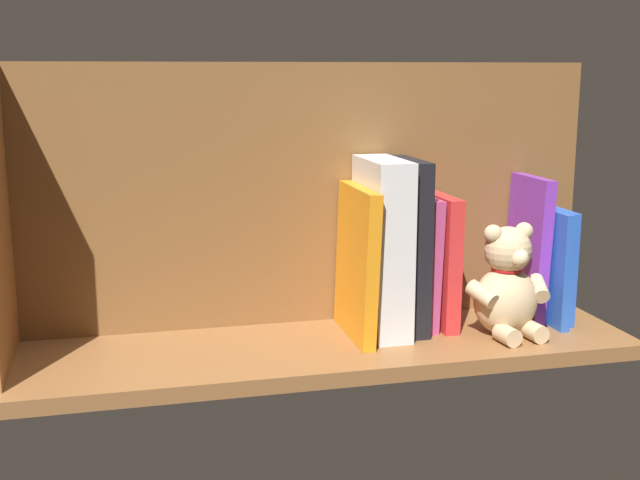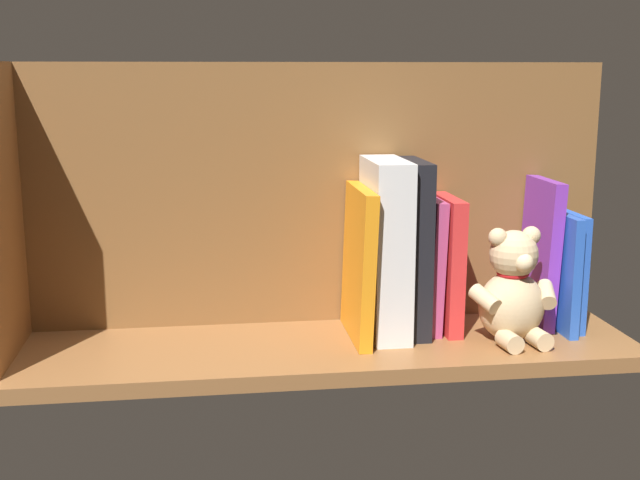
# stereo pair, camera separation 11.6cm
# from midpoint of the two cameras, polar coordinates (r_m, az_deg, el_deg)

# --- Properties ---
(ground_plane) EXTENTS (0.91, 0.26, 0.02)m
(ground_plane) POSITION_cam_midpoint_polar(r_m,az_deg,el_deg) (1.20, -2.78, -7.60)
(ground_plane) COLOR brown
(shelf_back_panel) EXTENTS (0.91, 0.02, 0.40)m
(shelf_back_panel) POSITION_cam_midpoint_polar(r_m,az_deg,el_deg) (1.25, -3.81, 3.13)
(shelf_back_panel) COLOR brown
(shelf_back_panel) RESTS_ON ground_plane
(book_0) EXTENTS (0.01, 0.13, 0.18)m
(book_0) POSITION_cam_midpoint_polar(r_m,az_deg,el_deg) (1.33, 13.54, -1.58)
(book_0) COLOR blue
(book_0) RESTS_ON ground_plane
(book_1) EXTENTS (0.01, 0.15, 0.18)m
(book_1) POSITION_cam_midpoint_polar(r_m,az_deg,el_deg) (1.31, 12.98, -1.68)
(book_1) COLOR blue
(book_1) RESTS_ON ground_plane
(book_2) EXTENTS (0.03, 0.11, 0.23)m
(book_2) POSITION_cam_midpoint_polar(r_m,az_deg,el_deg) (1.31, 11.89, -0.57)
(book_2) COLOR purple
(book_2) RESTS_ON ground_plane
(teddy_bear) EXTENTS (0.14, 0.11, 0.17)m
(teddy_bear) POSITION_cam_midpoint_polar(r_m,az_deg,el_deg) (1.23, 10.33, -3.23)
(teddy_bear) COLOR #D1B284
(teddy_bear) RESTS_ON ground_plane
(book_3) EXTENTS (0.02, 0.12, 0.20)m
(book_3) POSITION_cam_midpoint_polar(r_m,az_deg,el_deg) (1.25, 5.79, -1.48)
(book_3) COLOR red
(book_3) RESTS_ON ground_plane
(book_4) EXTENTS (0.02, 0.11, 0.20)m
(book_4) POSITION_cam_midpoint_polar(r_m,az_deg,el_deg) (1.25, 4.63, -1.54)
(book_4) COLOR #B23F72
(book_4) RESTS_ON ground_plane
(book_5) EXTENTS (0.03, 0.13, 0.26)m
(book_5) POSITION_cam_midpoint_polar(r_m,az_deg,el_deg) (1.23, 3.57, -0.38)
(book_5) COLOR black
(book_5) RESTS_ON ground_plane
(dictionary_thick_white) EXTENTS (0.05, 0.14, 0.26)m
(dictionary_thick_white) POSITION_cam_midpoint_polar(r_m,az_deg,el_deg) (1.21, 1.64, -0.51)
(dictionary_thick_white) COLOR silver
(dictionary_thick_white) RESTS_ON ground_plane
(book_6) EXTENTS (0.03, 0.16, 0.22)m
(book_6) POSITION_cam_midpoint_polar(r_m,az_deg,el_deg) (1.19, -0.18, -1.61)
(book_6) COLOR orange
(book_6) RESTS_ON ground_plane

